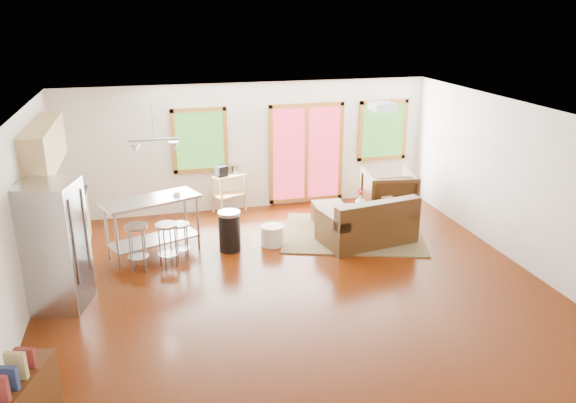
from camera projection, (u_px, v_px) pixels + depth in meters
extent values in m
cube|color=#351001|center=(293.00, 282.00, 8.66)|extent=(7.50, 7.00, 0.02)
cube|color=white|center=(293.00, 113.00, 7.80)|extent=(7.50, 7.00, 0.02)
cube|color=silver|center=(249.00, 147.00, 11.44)|extent=(7.50, 0.02, 2.60)
cube|color=silver|center=(16.00, 225.00, 7.36)|extent=(0.02, 7.00, 2.60)
cube|color=silver|center=(517.00, 183.00, 9.10)|extent=(0.02, 7.00, 2.60)
cube|color=silver|center=(393.00, 327.00, 5.02)|extent=(7.50, 0.02, 2.60)
cube|color=#28521B|center=(200.00, 140.00, 11.10)|extent=(0.94, 0.02, 1.14)
cube|color=#975D1E|center=(198.00, 110.00, 10.90)|extent=(1.10, 0.05, 0.08)
cube|color=#975D1E|center=(201.00, 170.00, 11.30)|extent=(1.10, 0.05, 0.08)
cube|color=#975D1E|center=(174.00, 142.00, 10.98)|extent=(0.08, 0.05, 1.30)
cube|color=#975D1E|center=(225.00, 139.00, 11.22)|extent=(0.08, 0.05, 1.30)
cube|color=#A92437|center=(306.00, 153.00, 11.74)|extent=(1.44, 0.02, 1.94)
cube|color=#975D1E|center=(307.00, 105.00, 11.41)|extent=(1.60, 0.05, 0.08)
cube|color=#975D1E|center=(306.00, 199.00, 12.07)|extent=(1.60, 0.05, 0.08)
cube|color=#975D1E|center=(271.00, 156.00, 11.57)|extent=(0.08, 0.05, 2.10)
cube|color=#975D1E|center=(341.00, 151.00, 11.92)|extent=(0.08, 0.05, 2.10)
cube|color=#975D1E|center=(306.00, 153.00, 11.74)|extent=(0.08, 0.05, 1.94)
cube|color=#28521B|center=(383.00, 130.00, 12.01)|extent=(0.94, 0.02, 1.14)
cube|color=#975D1E|center=(384.00, 102.00, 11.81)|extent=(1.10, 0.05, 0.08)
cube|color=#975D1E|center=(381.00, 158.00, 12.21)|extent=(1.10, 0.05, 0.08)
cube|color=#975D1E|center=(360.00, 132.00, 11.89)|extent=(0.08, 0.05, 1.30)
cube|color=#975D1E|center=(405.00, 129.00, 12.12)|extent=(0.08, 0.05, 1.30)
cube|color=#425D39|center=(353.00, 234.00, 10.43)|extent=(3.03, 2.66, 0.03)
cube|color=#321E0C|center=(366.00, 230.00, 10.04)|extent=(1.76, 1.19, 0.45)
cube|color=#321E0C|center=(378.00, 213.00, 9.60)|extent=(1.63, 0.50, 0.41)
cube|color=#321E0C|center=(332.00, 219.00, 9.66)|extent=(0.37, 0.94, 0.17)
cube|color=#321E0C|center=(400.00, 208.00, 10.21)|extent=(0.37, 0.94, 0.17)
cube|color=#321E0C|center=(348.00, 217.00, 9.85)|extent=(0.76, 0.70, 0.13)
cube|color=#321E0C|center=(382.00, 211.00, 10.13)|extent=(0.76, 0.70, 0.13)
cube|color=#351B09|center=(372.00, 209.00, 10.63)|extent=(1.07, 0.72, 0.04)
cube|color=#351B09|center=(353.00, 224.00, 10.44)|extent=(0.07, 0.07, 0.36)
cube|color=#351B09|center=(396.00, 222.00, 10.54)|extent=(0.07, 0.07, 0.36)
cube|color=#351B09|center=(347.00, 215.00, 10.86)|extent=(0.07, 0.07, 0.36)
cube|color=#351B09|center=(390.00, 214.00, 10.96)|extent=(0.07, 0.07, 0.36)
imported|color=#321E0C|center=(389.00, 190.00, 11.33)|extent=(1.08, 1.03, 0.99)
cube|color=#321E0C|center=(329.00, 213.00, 10.92)|extent=(0.62, 0.62, 0.39)
cylinder|color=silver|center=(272.00, 235.00, 9.93)|extent=(0.53, 0.53, 0.36)
imported|color=silver|center=(361.00, 201.00, 10.68)|extent=(0.26, 0.27, 0.20)
sphere|color=#AA191F|center=(361.00, 192.00, 10.66)|extent=(0.10, 0.10, 0.08)
sphere|color=#AA191F|center=(360.00, 193.00, 10.59)|extent=(0.10, 0.10, 0.08)
sphere|color=#AA191F|center=(359.00, 190.00, 10.65)|extent=(0.10, 0.10, 0.08)
cube|color=tan|center=(65.00, 234.00, 9.26)|extent=(0.60, 2.20, 0.90)
cube|color=black|center=(61.00, 207.00, 9.11)|extent=(0.64, 2.24, 0.04)
cube|color=tan|center=(44.00, 146.00, 8.74)|extent=(0.36, 2.20, 0.70)
cylinder|color=#B7BABC|center=(56.00, 211.00, 8.62)|extent=(0.12, 0.12, 0.18)
cube|color=black|center=(63.00, 193.00, 9.44)|extent=(0.22, 0.18, 0.20)
cube|color=#B7BABC|center=(54.00, 246.00, 7.66)|extent=(0.89, 0.87, 1.82)
cube|color=gray|center=(80.00, 247.00, 7.65)|extent=(0.19, 0.65, 1.78)
cylinder|color=gray|center=(74.00, 243.00, 7.39)|extent=(0.03, 0.03, 1.21)
cylinder|color=gray|center=(86.00, 230.00, 7.81)|extent=(0.03, 0.03, 1.21)
cube|color=#B7BABC|center=(151.00, 200.00, 9.29)|extent=(1.69, 1.17, 0.04)
cube|color=gray|center=(154.00, 240.00, 9.52)|extent=(1.57, 1.05, 0.03)
cylinder|color=gray|center=(117.00, 242.00, 8.87)|extent=(0.05, 0.05, 0.95)
cylinder|color=gray|center=(198.00, 223.00, 9.67)|extent=(0.05, 0.05, 0.95)
cylinder|color=gray|center=(107.00, 233.00, 9.24)|extent=(0.05, 0.05, 0.95)
cylinder|color=gray|center=(185.00, 215.00, 10.03)|extent=(0.05, 0.05, 0.95)
imported|color=white|center=(177.00, 195.00, 9.42)|extent=(0.15, 0.13, 0.12)
cylinder|color=#B7BABC|center=(136.00, 227.00, 8.78)|extent=(0.41, 0.41, 0.04)
cylinder|color=gray|center=(145.00, 246.00, 9.01)|extent=(0.03, 0.03, 0.73)
cylinder|color=gray|center=(132.00, 247.00, 8.99)|extent=(0.03, 0.03, 0.73)
cylinder|color=gray|center=(131.00, 252.00, 8.81)|extent=(0.03, 0.03, 0.73)
cylinder|color=gray|center=(143.00, 251.00, 8.83)|extent=(0.03, 0.03, 0.73)
cylinder|color=gray|center=(139.00, 256.00, 8.95)|extent=(0.37, 0.37, 0.02)
cylinder|color=#B7BABC|center=(166.00, 225.00, 8.89)|extent=(0.46, 0.46, 0.04)
cylinder|color=gray|center=(171.00, 244.00, 9.14)|extent=(0.03, 0.03, 0.71)
cylinder|color=gray|center=(160.00, 246.00, 9.03)|extent=(0.03, 0.03, 0.71)
cylinder|color=gray|center=(165.00, 250.00, 8.89)|extent=(0.03, 0.03, 0.71)
cylinder|color=gray|center=(176.00, 247.00, 8.99)|extent=(0.03, 0.03, 0.71)
cylinder|color=gray|center=(168.00, 254.00, 9.05)|extent=(0.42, 0.42, 0.02)
cylinder|color=#B7BABC|center=(180.00, 225.00, 9.20)|extent=(0.35, 0.35, 0.04)
cylinder|color=gray|center=(185.00, 240.00, 9.41)|extent=(0.02, 0.02, 0.60)
cylinder|color=gray|center=(175.00, 242.00, 9.35)|extent=(0.02, 0.02, 0.60)
cylinder|color=gray|center=(178.00, 245.00, 9.21)|extent=(0.02, 0.02, 0.60)
cylinder|color=gray|center=(187.00, 244.00, 9.27)|extent=(0.02, 0.02, 0.60)
cylinder|color=gray|center=(182.00, 248.00, 9.34)|extent=(0.31, 0.31, 0.01)
cylinder|color=black|center=(230.00, 232.00, 9.66)|extent=(0.45, 0.45, 0.66)
cylinder|color=#B7BABC|center=(229.00, 213.00, 9.54)|extent=(0.46, 0.46, 0.06)
cube|color=tan|center=(228.00, 175.00, 11.34)|extent=(0.77, 0.65, 0.04)
cube|color=tan|center=(229.00, 194.00, 11.48)|extent=(0.73, 0.61, 0.03)
cube|color=tan|center=(222.00, 198.00, 11.18)|extent=(0.05, 0.05, 0.79)
cube|color=tan|center=(245.00, 193.00, 11.51)|extent=(0.05, 0.05, 0.79)
cube|color=tan|center=(213.00, 194.00, 11.43)|extent=(0.05, 0.05, 0.79)
cube|color=tan|center=(236.00, 189.00, 11.76)|extent=(0.05, 0.05, 0.79)
cube|color=black|center=(221.00, 171.00, 11.20)|extent=(0.26, 0.26, 0.21)
cylinder|color=#B7BABC|center=(235.00, 169.00, 11.41)|extent=(0.20, 0.20, 0.17)
cube|color=navy|center=(7.00, 378.00, 4.89)|extent=(0.19, 0.11, 0.23)
cube|color=#9E8853|center=(16.00, 365.00, 5.03)|extent=(0.19, 0.11, 0.27)
cube|color=maroon|center=(25.00, 358.00, 5.19)|extent=(0.19, 0.11, 0.21)
cube|color=white|center=(383.00, 107.00, 8.75)|extent=(0.35, 0.35, 0.12)
cylinder|color=gray|center=(153.00, 121.00, 8.83)|extent=(0.02, 0.02, 0.60)
cube|color=gray|center=(154.00, 140.00, 8.93)|extent=(0.80, 0.04, 0.03)
cone|color=#B7BABC|center=(135.00, 148.00, 8.90)|extent=(0.18, 0.18, 0.14)
cone|color=#B7BABC|center=(174.00, 146.00, 9.04)|extent=(0.18, 0.18, 0.14)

